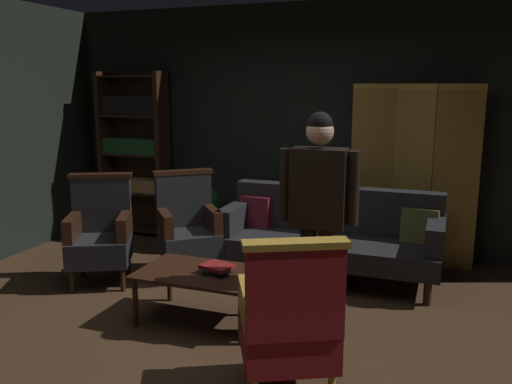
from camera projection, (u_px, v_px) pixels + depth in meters
The scene contains 13 objects.
ground_plane at pixel (221, 329), 4.17m from camera, with size 10.00×10.00×0.00m, color #3D2819.
back_wall at pixel (305, 128), 6.15m from camera, with size 7.20×0.10×2.80m, color black.
folding_screen at pixel (412, 173), 5.53m from camera, with size 1.31×0.26×1.90m.
bookshelf at pixel (135, 149), 6.70m from camera, with size 0.90×0.32×2.05m.
velvet_couch at pixel (331, 233), 5.23m from camera, with size 2.12×0.78×0.88m.
coffee_table at pixel (201, 277), 4.25m from camera, with size 1.00×0.64×0.42m.
armchair_gilt_accent at pixel (289, 320), 3.20m from camera, with size 0.78×0.77×1.04m.
armchair_wing_left at pixel (101, 232), 5.11m from camera, with size 0.78×0.77×1.04m.
armchair_wing_right at pixel (188, 227), 5.32m from camera, with size 0.81×0.81×1.04m.
standing_figure at pixel (318, 205), 3.88m from camera, with size 0.59×0.24×1.70m.
potted_plant at pixel (199, 210), 6.16m from camera, with size 0.50×0.50×0.79m.
book_black_cloth at pixel (217, 271), 4.20m from camera, with size 0.20×0.17×0.04m, color black.
book_red_leather at pixel (217, 266), 4.19m from camera, with size 0.24×0.18×0.03m, color maroon.
Camera 1 is at (1.60, -3.54, 1.89)m, focal length 37.18 mm.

